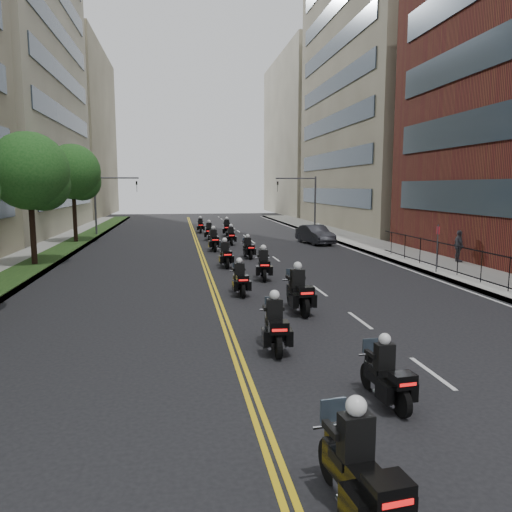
{
  "coord_description": "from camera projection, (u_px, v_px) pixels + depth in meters",
  "views": [
    {
      "loc": [
        -2.98,
        -6.08,
        4.61
      ],
      "look_at": [
        0.44,
        15.68,
        1.54
      ],
      "focal_mm": 35.0,
      "sensor_mm": 36.0,
      "label": 1
    }
  ],
  "objects": [
    {
      "name": "traffic_signal_left",
      "position": [
        106.0,
        196.0,
        46.16
      ],
      "size": [
        4.09,
        0.2,
        5.6
      ],
      "color": "#3F3F44",
      "rests_on": "ground"
    },
    {
      "name": "sidewalk_right",
      "position": [
        405.0,
        255.0,
        33.33
      ],
      "size": [
        4.0,
        90.0,
        0.15
      ],
      "primitive_type": "cube",
      "color": "gray",
      "rests_on": "ground"
    },
    {
      "name": "motorcycle_7",
      "position": [
        248.0,
        249.0,
        32.29
      ],
      "size": [
        0.58,
        2.11,
        1.56
      ],
      "rotation": [
        0.0,
        0.0,
        0.09
      ],
      "color": "black",
      "rests_on": "ground"
    },
    {
      "name": "motorcycle_6",
      "position": [
        225.0,
        256.0,
        28.65
      ],
      "size": [
        0.57,
        2.3,
        1.7
      ],
      "rotation": [
        0.0,
        0.0,
        0.06
      ],
      "color": "black",
      "rests_on": "ground"
    },
    {
      "name": "motorcycle_0",
      "position": [
        359.0,
        473.0,
        6.87
      ],
      "size": [
        0.69,
        2.38,
        1.76
      ],
      "rotation": [
        0.0,
        0.0,
        0.12
      ],
      "color": "black",
      "rests_on": "ground"
    },
    {
      "name": "motorcycle_12",
      "position": [
        201.0,
        226.0,
        50.08
      ],
      "size": [
        0.51,
        2.25,
        1.66
      ],
      "rotation": [
        0.0,
        0.0,
        -0.0
      ],
      "color": "black",
      "rests_on": "ground"
    },
    {
      "name": "sidewalk_left",
      "position": [
        25.0,
        263.0,
        29.65
      ],
      "size": [
        4.0,
        90.0,
        0.15
      ],
      "primitive_type": "cube",
      "color": "gray",
      "rests_on": "ground"
    },
    {
      "name": "building_right_far",
      "position": [
        321.0,
        137.0,
        84.86
      ],
      "size": [
        15.0,
        28.0,
        26.0
      ],
      "primitive_type": "cube",
      "color": "gray",
      "rests_on": "ground"
    },
    {
      "name": "traffic_signal_right",
      "position": [
        306.0,
        196.0,
        49.09
      ],
      "size": [
        4.09,
        0.2,
        5.6
      ],
      "color": "#3F3F44",
      "rests_on": "ground"
    },
    {
      "name": "motorcycle_1",
      "position": [
        386.0,
        377.0,
        10.6
      ],
      "size": [
        0.56,
        2.06,
        1.52
      ],
      "rotation": [
        0.0,
        0.0,
        0.09
      ],
      "color": "black",
      "rests_on": "ground"
    },
    {
      "name": "motorcycle_4",
      "position": [
        240.0,
        280.0,
        21.35
      ],
      "size": [
        0.51,
        2.16,
        1.59
      ],
      "rotation": [
        0.0,
        0.0,
        0.04
      ],
      "color": "black",
      "rests_on": "ground"
    },
    {
      "name": "parked_sedan",
      "position": [
        315.0,
        234.0,
        40.38
      ],
      "size": [
        2.36,
        4.8,
        1.51
      ],
      "primitive_type": "imported",
      "rotation": [
        0.0,
        0.0,
        0.17
      ],
      "color": "black",
      "rests_on": "ground"
    },
    {
      "name": "motorcycle_9",
      "position": [
        231.0,
        237.0,
        39.74
      ],
      "size": [
        0.54,
        2.25,
        1.66
      ],
      "rotation": [
        0.0,
        0.0,
        -0.04
      ],
      "color": "black",
      "rests_on": "ground"
    },
    {
      "name": "motorcycle_5",
      "position": [
        264.0,
        266.0,
        24.87
      ],
      "size": [
        0.66,
        2.35,
        1.73
      ],
      "rotation": [
        0.0,
        0.0,
        -0.1
      ],
      "color": "black",
      "rests_on": "ground"
    },
    {
      "name": "motorcycle_8",
      "position": [
        214.0,
        241.0,
        35.95
      ],
      "size": [
        0.59,
        2.44,
        1.8
      ],
      "rotation": [
        0.0,
        0.0,
        0.05
      ],
      "color": "black",
      "rests_on": "ground"
    },
    {
      "name": "pedestrian_c",
      "position": [
        459.0,
        246.0,
        29.62
      ],
      "size": [
        0.6,
        1.16,
        1.89
      ],
      "primitive_type": "imported",
      "rotation": [
        0.0,
        0.0,
        1.44
      ],
      "color": "#45454D",
      "rests_on": "sidewalk_right"
    },
    {
      "name": "building_left_far",
      "position": [
        53.0,
        133.0,
        78.18
      ],
      "size": [
        16.0,
        28.0,
        26.0
      ],
      "primitive_type": "cube",
      "color": "#756C55",
      "rests_on": "ground"
    },
    {
      "name": "motorcycle_11",
      "position": [
        227.0,
        229.0,
        46.39
      ],
      "size": [
        0.6,
        2.46,
        1.81
      ],
      "rotation": [
        0.0,
        0.0,
        -0.05
      ],
      "color": "black",
      "rests_on": "ground"
    },
    {
      "name": "building_right_tan",
      "position": [
        398.0,
        92.0,
        55.23
      ],
      "size": [
        15.11,
        28.0,
        30.0
      ],
      "color": "#756C55",
      "rests_on": "ground"
    },
    {
      "name": "motorcycle_10",
      "position": [
        209.0,
        232.0,
        43.07
      ],
      "size": [
        0.58,
        2.37,
        1.75
      ],
      "rotation": [
        0.0,
        0.0,
        -0.05
      ],
      "color": "black",
      "rests_on": "ground"
    },
    {
      "name": "motorcycle_3",
      "position": [
        299.0,
        293.0,
        18.33
      ],
      "size": [
        0.61,
        2.54,
        1.87
      ],
      "rotation": [
        0.0,
        0.0,
        0.05
      ],
      "color": "black",
      "rests_on": "ground"
    },
    {
      "name": "motorcycle_2",
      "position": [
        275.0,
        327.0,
        14.1
      ],
      "size": [
        0.59,
        2.32,
        1.71
      ],
      "rotation": [
        0.0,
        0.0,
        -0.06
      ],
      "color": "black",
      "rests_on": "ground"
    },
    {
      "name": "grass_strip",
      "position": [
        40.0,
        261.0,
        29.76
      ],
      "size": [
        2.0,
        90.0,
        0.04
      ],
      "primitive_type": "cube",
      "color": "#183613",
      "rests_on": "sidewalk_left"
    }
  ]
}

